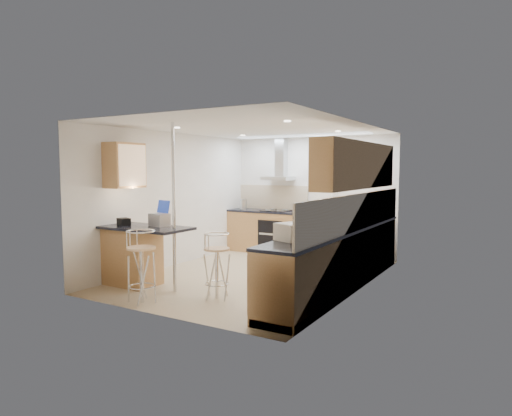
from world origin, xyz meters
The scene contains 16 objects.
ground centered at (0.00, 0.00, 0.00)m, with size 4.80×4.80×0.00m, color tan.
room_shell centered at (0.32, 0.38, 1.54)m, with size 3.64×4.84×2.51m.
right_counter centered at (1.50, 0.00, 0.46)m, with size 0.63×4.40×0.92m.
back_counter centered at (-0.95, 2.10, 0.46)m, with size 1.70×0.63×0.92m.
peninsula centered at (-1.12, -1.45, 0.48)m, with size 1.47×0.72×0.94m.
microwave centered at (1.53, 0.76, 1.06)m, with size 0.51×0.35×0.28m, color white.
laptop centered at (-0.95, -1.30, 1.04)m, with size 0.29×0.22×0.20m, color #9B9DA3.
bag centered at (-1.50, -1.52, 1.00)m, with size 0.21×0.15×0.12m, color black.
bar_stool_near centered at (-0.56, -2.10, 0.50)m, with size 0.41×0.41×1.01m, color tan, non-canonical shape.
bar_stool_end centered at (0.22, -1.42, 0.47)m, with size 0.38×0.38×0.94m, color tan, non-canonical shape.
jar_a centered at (1.67, 0.45, 1.00)m, with size 0.12×0.12×0.17m, color beige.
jar_b centered at (1.43, 0.43, 1.00)m, with size 0.11×0.11×0.15m, color beige.
jar_c centered at (1.53, -0.23, 1.01)m, with size 0.14×0.14×0.19m, color #B9AE94.
jar_d centered at (1.64, -0.68, 1.00)m, with size 0.10×0.10×0.15m, color white.
bread_bin centered at (1.39, -1.37, 1.03)m, with size 0.33×0.42×0.22m, color beige.
kettle centered at (-1.55, 2.09, 1.03)m, with size 0.16×0.16×0.23m, color #B8BCBD.
Camera 1 is at (3.90, -6.57, 1.83)m, focal length 32.00 mm.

